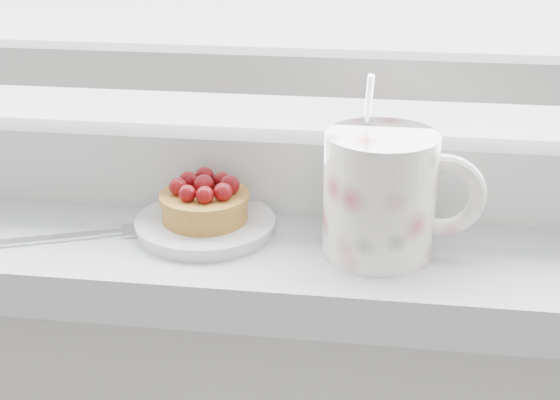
% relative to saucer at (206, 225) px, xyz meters
% --- Properties ---
extents(saucer, '(0.12, 0.12, 0.01)m').
position_rel_saucer_xyz_m(saucer, '(0.00, 0.00, 0.00)').
color(saucer, silver).
rests_on(saucer, windowsill).
extents(raspberry_tart, '(0.08, 0.08, 0.04)m').
position_rel_saucer_xyz_m(raspberry_tart, '(0.00, 0.00, 0.02)').
color(raspberry_tart, '#956020').
rests_on(raspberry_tart, saucer).
extents(floral_mug, '(0.13, 0.09, 0.15)m').
position_rel_saucer_xyz_m(floral_mug, '(0.15, -0.02, 0.05)').
color(floral_mug, white).
rests_on(floral_mug, windowsill).
extents(fork, '(0.18, 0.09, 0.00)m').
position_rel_saucer_xyz_m(fork, '(-0.11, -0.03, -0.00)').
color(fork, silver).
rests_on(fork, windowsill).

